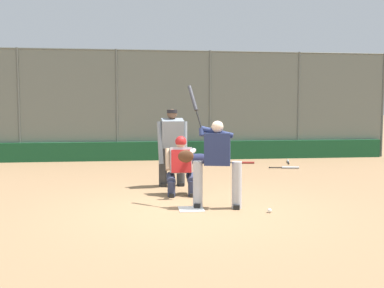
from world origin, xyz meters
The scene contains 13 objects.
ground_plane centered at (0.00, 0.00, 0.00)m, with size 160.00×160.00×0.00m, color #93704C.
home_plate_marker centered at (0.00, 0.00, 0.01)m, with size 0.43×0.43×0.01m, color white.
backstop_fence centered at (0.00, -7.35, 1.91)m, with size 15.52×0.08×3.63m.
padding_wall centered at (0.00, -7.25, 0.31)m, with size 15.13×0.18×0.62m, color #19512D.
bleachers_beyond centered at (1.28, -9.85, 0.48)m, with size 10.80×2.50×1.48m.
batter_at_plate centered at (-0.46, -0.09, 0.83)m, with size 0.88×0.84×2.16m.
catcher_behind_plate centered at (0.04, -1.29, 0.61)m, with size 0.63×0.74×1.18m.
umpire_home centered at (0.14, -2.30, 0.92)m, with size 0.70×0.45×1.72m.
spare_bat_near_backstop centered at (-3.38, -4.71, 0.03)m, with size 0.86×0.20×0.07m.
spare_bat_by_padding centered at (-3.86, -6.09, 0.03)m, with size 0.32×0.88×0.07m.
spare_bat_third_base_side centered at (-2.42, -5.97, 0.03)m, with size 0.83×0.13×0.07m.
baseball_loose centered at (-1.27, 0.41, 0.04)m, with size 0.07×0.07×0.07m, color white.
equipment_bag_dugout_side centered at (-0.67, -6.24, 0.15)m, with size 1.20×0.31×0.31m.
Camera 1 is at (0.94, 7.57, 1.77)m, focal length 42.00 mm.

